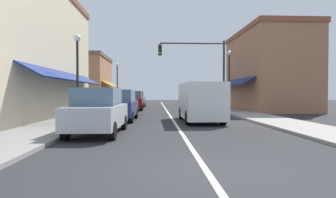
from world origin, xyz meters
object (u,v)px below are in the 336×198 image
parked_car_third_left (124,103)px  traffic_signal_mast_arm (202,63)px  parked_car_second_left (120,105)px  van_in_lane (200,101)px  parked_car_distant_left (137,99)px  street_lamp_right_mid (229,71)px  street_lamp_left_far (117,78)px  street_lamp_left_near (77,63)px  parked_car_far_left (133,101)px  parked_car_nearest_left (98,111)px

parked_car_third_left → traffic_signal_mast_arm: 7.62m
parked_car_second_left → traffic_signal_mast_arm: bearing=53.1°
van_in_lane → parked_car_second_left: bearing=171.1°
parked_car_distant_left → traffic_signal_mast_arm: (5.95, -7.44, 3.26)m
van_in_lane → street_lamp_right_mid: size_ratio=1.03×
street_lamp_right_mid → traffic_signal_mast_arm: bearing=154.8°
street_lamp_left_far → parked_car_distant_left: bearing=33.4°
traffic_signal_mast_arm → van_in_lane: bearing=-100.0°
street_lamp_right_mid → street_lamp_left_far: street_lamp_right_mid is taller
street_lamp_left_far → street_lamp_left_near: bearing=-89.9°
parked_car_third_left → parked_car_distant_left: (0.20, 10.53, 0.00)m
street_lamp_right_mid → street_lamp_left_far: bearing=144.5°
parked_car_second_left → parked_car_far_left: 9.90m
parked_car_distant_left → van_in_lane: bearing=-72.4°
traffic_signal_mast_arm → parked_car_distant_left: bearing=128.6°
parked_car_nearest_left → van_in_lane: (4.67, 4.56, 0.27)m
parked_car_nearest_left → van_in_lane: bearing=45.9°
street_lamp_left_near → street_lamp_right_mid: bearing=38.8°
parked_car_nearest_left → street_lamp_right_mid: size_ratio=0.82×
street_lamp_left_near → traffic_signal_mast_arm: bearing=48.9°
parked_car_distant_left → street_lamp_left_far: bearing=-145.2°
parked_car_second_left → street_lamp_right_mid: size_ratio=0.82×
parked_car_second_left → street_lamp_left_far: bearing=99.7°
parked_car_third_left → street_lamp_right_mid: (8.25, 2.10, 2.49)m
parked_car_third_left → parked_car_distant_left: bearing=87.7°
parked_car_nearest_left → parked_car_second_left: (0.17, 5.23, 0.00)m
traffic_signal_mast_arm → street_lamp_right_mid: (2.10, -0.99, -0.77)m
parked_car_far_left → traffic_signal_mast_arm: bearing=-23.3°
parked_car_far_left → street_lamp_right_mid: size_ratio=0.82×
parked_car_second_left → parked_car_distant_left: same height
street_lamp_left_far → parked_car_nearest_left: bearing=-84.5°
parked_car_nearest_left → street_lamp_left_near: size_ratio=0.91×
parked_car_second_left → van_in_lane: 4.55m
parked_car_second_left → parked_car_third_left: bearing=94.3°
parked_car_nearest_left → traffic_signal_mast_arm: traffic_signal_mast_arm is taller
parked_car_third_left → street_lamp_right_mid: street_lamp_right_mid is taller
parked_car_nearest_left → van_in_lane: size_ratio=0.80×
parked_car_second_left → van_in_lane: bearing=-6.9°
parked_car_far_left → parked_car_nearest_left: bearing=-91.9°
street_lamp_left_far → parked_car_far_left: bearing=-62.4°
parked_car_distant_left → van_in_lane: van_in_lane is taller
parked_car_third_left → street_lamp_left_near: bearing=-107.4°
parked_car_distant_left → traffic_signal_mast_arm: 10.07m
parked_car_nearest_left → parked_car_third_left: size_ratio=1.00×
parked_car_far_left → street_lamp_right_mid: 9.09m
van_in_lane → street_lamp_right_mid: bearing=63.2°
street_lamp_left_near → street_lamp_right_mid: size_ratio=0.91×
parked_car_nearest_left → parked_car_distant_left: (0.15, 20.17, 0.00)m
traffic_signal_mast_arm → parked_car_far_left: bearing=158.0°
parked_car_distant_left → street_lamp_left_near: 16.73m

